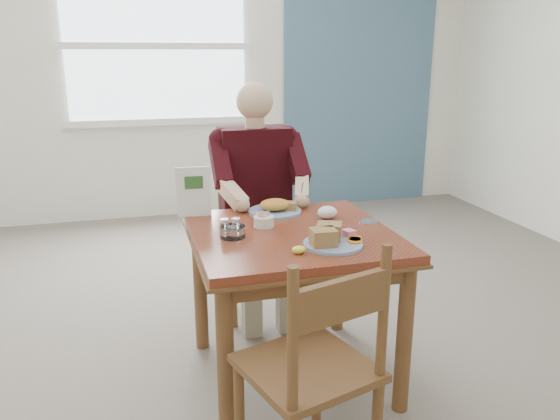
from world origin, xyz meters
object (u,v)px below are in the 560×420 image
object	(u,v)px
diner	(258,184)
table	(292,254)
chair_far	(255,234)
near_plate	(331,238)
far_plate	(276,208)
chair_near	(315,371)

from	to	relation	value
diner	table	bearing A→B (deg)	-90.00
table	chair_far	bearing A→B (deg)	90.00
near_plate	chair_far	bearing A→B (deg)	95.69
chair_far	diner	xyz separation A→B (m)	(0.00, -0.09, 0.33)
diner	far_plate	xyz separation A→B (m)	(0.01, -0.40, -0.03)
diner	chair_near	bearing A→B (deg)	-95.25
diner	near_plate	size ratio (longest dim) A/B	4.66
table	near_plate	bearing A→B (deg)	-65.55
table	chair_far	distance (m)	0.81
chair_far	chair_near	distance (m)	1.51
chair_far	diner	bearing A→B (deg)	-89.99
chair_far	near_plate	size ratio (longest dim) A/B	3.20
chair_far	far_plate	distance (m)	0.57
chair_near	diner	size ratio (longest dim) A/B	0.69
diner	near_plate	xyz separation A→B (m)	(0.10, -0.93, -0.03)
chair_near	near_plate	world-z (taller)	chair_near
near_plate	far_plate	xyz separation A→B (m)	(-0.10, 0.54, -0.00)
chair_far	table	bearing A→B (deg)	-90.00
near_plate	chair_near	bearing A→B (deg)	-115.50
chair_far	chair_near	world-z (taller)	same
far_plate	chair_near	bearing A→B (deg)	-97.57
table	chair_near	size ratio (longest dim) A/B	0.97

